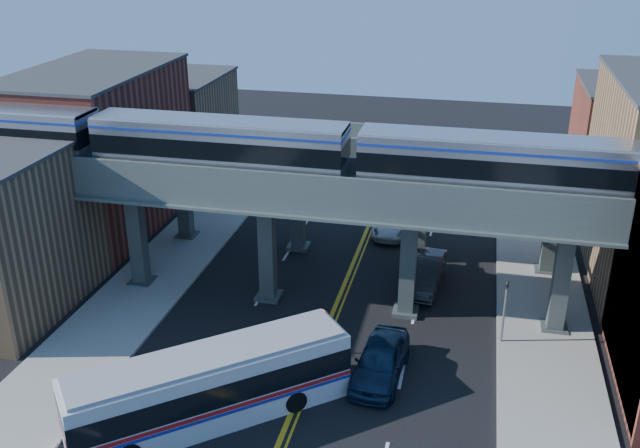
{
  "coord_description": "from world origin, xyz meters",
  "views": [
    {
      "loc": [
        7.01,
        -26.97,
        20.44
      ],
      "look_at": [
        -0.92,
        7.95,
        5.01
      ],
      "focal_mm": 40.0,
      "sensor_mm": 36.0,
      "label": 1
    }
  ],
  "objects_px": {
    "stop_sign": "(322,324)",
    "car_lane_c": "(392,223)",
    "car_lane_b": "(424,272)",
    "car_lane_d": "(398,210)",
    "transit_train": "(220,145)",
    "car_lane_a": "(380,360)",
    "transit_bus": "(211,387)",
    "traffic_signal": "(505,305)"
  },
  "relations": [
    {
      "from": "stop_sign",
      "to": "car_lane_b",
      "type": "xyz_separation_m",
      "value": [
        4.39,
        8.47,
        -0.84
      ]
    },
    {
      "from": "car_lane_a",
      "to": "car_lane_d",
      "type": "bearing_deg",
      "value": 99.11
    },
    {
      "from": "stop_sign",
      "to": "car_lane_c",
      "type": "xyz_separation_m",
      "value": [
        1.5,
        15.91,
        -1.06
      ]
    },
    {
      "from": "traffic_signal",
      "to": "car_lane_b",
      "type": "bearing_deg",
      "value": 129.5
    },
    {
      "from": "car_lane_b",
      "to": "stop_sign",
      "type": "bearing_deg",
      "value": -112.51
    },
    {
      "from": "transit_train",
      "to": "traffic_signal",
      "type": "bearing_deg",
      "value": -7.26
    },
    {
      "from": "traffic_signal",
      "to": "car_lane_b",
      "type": "distance_m",
      "value": 7.22
    },
    {
      "from": "car_lane_b",
      "to": "car_lane_c",
      "type": "distance_m",
      "value": 7.98
    },
    {
      "from": "car_lane_a",
      "to": "car_lane_c",
      "type": "height_order",
      "value": "car_lane_a"
    },
    {
      "from": "stop_sign",
      "to": "car_lane_b",
      "type": "distance_m",
      "value": 9.58
    },
    {
      "from": "transit_bus",
      "to": "car_lane_a",
      "type": "bearing_deg",
      "value": -5.17
    },
    {
      "from": "stop_sign",
      "to": "car_lane_d",
      "type": "bearing_deg",
      "value": 84.96
    },
    {
      "from": "car_lane_a",
      "to": "car_lane_c",
      "type": "bearing_deg",
      "value": 100.17
    },
    {
      "from": "car_lane_a",
      "to": "car_lane_c",
      "type": "distance_m",
      "value": 17.29
    },
    {
      "from": "stop_sign",
      "to": "transit_bus",
      "type": "relative_size",
      "value": 0.23
    },
    {
      "from": "car_lane_a",
      "to": "car_lane_d",
      "type": "distance_m",
      "value": 19.78
    },
    {
      "from": "transit_train",
      "to": "car_lane_a",
      "type": "distance_m",
      "value": 14.35
    },
    {
      "from": "stop_sign",
      "to": "car_lane_c",
      "type": "distance_m",
      "value": 16.01
    },
    {
      "from": "car_lane_a",
      "to": "car_lane_b",
      "type": "relative_size",
      "value": 0.98
    },
    {
      "from": "car_lane_c",
      "to": "transit_bus",
      "type": "bearing_deg",
      "value": -101.1
    },
    {
      "from": "transit_train",
      "to": "traffic_signal",
      "type": "height_order",
      "value": "transit_train"
    },
    {
      "from": "transit_bus",
      "to": "car_lane_b",
      "type": "bearing_deg",
      "value": 21.15
    },
    {
      "from": "traffic_signal",
      "to": "car_lane_d",
      "type": "xyz_separation_m",
      "value": [
        -7.28,
        15.42,
        -1.55
      ]
    },
    {
      "from": "stop_sign",
      "to": "car_lane_a",
      "type": "xyz_separation_m",
      "value": [
        3.17,
        -1.3,
        -0.83
      ]
    },
    {
      "from": "stop_sign",
      "to": "car_lane_a",
      "type": "height_order",
      "value": "stop_sign"
    },
    {
      "from": "stop_sign",
      "to": "car_lane_b",
      "type": "relative_size",
      "value": 0.47
    },
    {
      "from": "car_lane_b",
      "to": "car_lane_d",
      "type": "xyz_separation_m",
      "value": [
        -2.77,
        9.95,
        -0.17
      ]
    },
    {
      "from": "traffic_signal",
      "to": "car_lane_d",
      "type": "height_order",
      "value": "traffic_signal"
    },
    {
      "from": "car_lane_d",
      "to": "transit_train",
      "type": "bearing_deg",
      "value": -124.02
    },
    {
      "from": "car_lane_b",
      "to": "car_lane_a",
      "type": "bearing_deg",
      "value": -92.26
    },
    {
      "from": "transit_train",
      "to": "car_lane_c",
      "type": "relative_size",
      "value": 8.62
    },
    {
      "from": "car_lane_b",
      "to": "car_lane_d",
      "type": "height_order",
      "value": "car_lane_b"
    },
    {
      "from": "traffic_signal",
      "to": "car_lane_b",
      "type": "relative_size",
      "value": 0.74
    },
    {
      "from": "transit_bus",
      "to": "car_lane_c",
      "type": "xyz_separation_m",
      "value": [
        5.12,
        21.91,
        -0.95
      ]
    },
    {
      "from": "traffic_signal",
      "to": "car_lane_c",
      "type": "relative_size",
      "value": 0.82
    },
    {
      "from": "traffic_signal",
      "to": "stop_sign",
      "type": "bearing_deg",
      "value": -161.37
    },
    {
      "from": "transit_train",
      "to": "car_lane_b",
      "type": "height_order",
      "value": "transit_train"
    },
    {
      "from": "transit_bus",
      "to": "car_lane_c",
      "type": "bearing_deg",
      "value": 36.97
    },
    {
      "from": "transit_train",
      "to": "car_lane_d",
      "type": "bearing_deg",
      "value": 57.87
    },
    {
      "from": "car_lane_a",
      "to": "traffic_signal",
      "type": "bearing_deg",
      "value": 41.48
    },
    {
      "from": "car_lane_c",
      "to": "car_lane_d",
      "type": "distance_m",
      "value": 2.52
    },
    {
      "from": "car_lane_a",
      "to": "stop_sign",
      "type": "bearing_deg",
      "value": 162.37
    }
  ]
}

